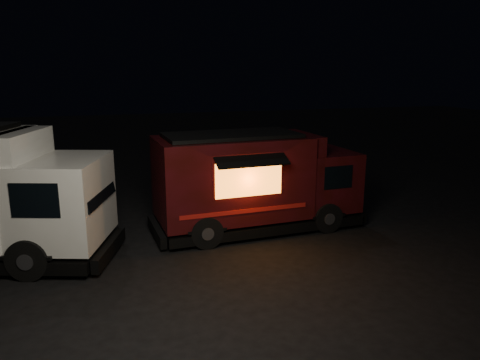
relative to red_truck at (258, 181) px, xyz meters
name	(u,v)px	position (x,y,z in m)	size (l,w,h in m)	color
ground	(187,270)	(-2.64, -2.46, -1.49)	(80.00, 80.00, 0.00)	black
red_truck	(258,181)	(0.00, 0.00, 0.00)	(6.41, 2.36, 2.99)	#3E0B11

